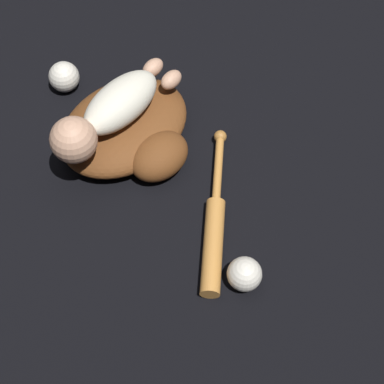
{
  "coord_description": "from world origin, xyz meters",
  "views": [
    {
      "loc": [
        0.41,
        0.9,
        1.3
      ],
      "look_at": [
        -0.05,
        0.3,
        0.07
      ],
      "focal_mm": 60.0,
      "sensor_mm": 36.0,
      "label": 1
    }
  ],
  "objects_px": {
    "baby_figure": "(107,113)",
    "baseball_spare": "(64,77)",
    "baseball": "(244,274)",
    "baseball_bat": "(214,228)",
    "baseball_glove": "(130,131)"
  },
  "relations": [
    {
      "from": "baby_figure",
      "to": "baseball_spare",
      "type": "height_order",
      "value": "baby_figure"
    },
    {
      "from": "baby_figure",
      "to": "baseball_spare",
      "type": "relative_size",
      "value": 4.77
    },
    {
      "from": "baseball",
      "to": "baseball_bat",
      "type": "bearing_deg",
      "value": -100.19
    },
    {
      "from": "baseball_bat",
      "to": "baseball_spare",
      "type": "distance_m",
      "value": 0.58
    },
    {
      "from": "baby_figure",
      "to": "baseball_glove",
      "type": "bearing_deg",
      "value": 165.53
    },
    {
      "from": "baseball_glove",
      "to": "baseball_bat",
      "type": "bearing_deg",
      "value": 90.47
    },
    {
      "from": "baby_figure",
      "to": "baseball_spare",
      "type": "xyz_separation_m",
      "value": [
        -0.01,
        -0.24,
        -0.1
      ]
    },
    {
      "from": "baseball_bat",
      "to": "baseball",
      "type": "height_order",
      "value": "baseball"
    },
    {
      "from": "baseball_glove",
      "to": "baby_figure",
      "type": "relative_size",
      "value": 0.97
    },
    {
      "from": "baby_figure",
      "to": "baseball_bat",
      "type": "xyz_separation_m",
      "value": [
        -0.05,
        0.34,
        -0.12
      ]
    },
    {
      "from": "baby_figure",
      "to": "baseball",
      "type": "relative_size",
      "value": 4.99
    },
    {
      "from": "baseball_bat",
      "to": "baby_figure",
      "type": "bearing_deg",
      "value": -81.87
    },
    {
      "from": "baseball",
      "to": "baby_figure",
      "type": "bearing_deg",
      "value": -87.03
    },
    {
      "from": "baseball_glove",
      "to": "baby_figure",
      "type": "height_order",
      "value": "baby_figure"
    },
    {
      "from": "baseball",
      "to": "baseball_glove",
      "type": "bearing_deg",
      "value": -92.65
    }
  ]
}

